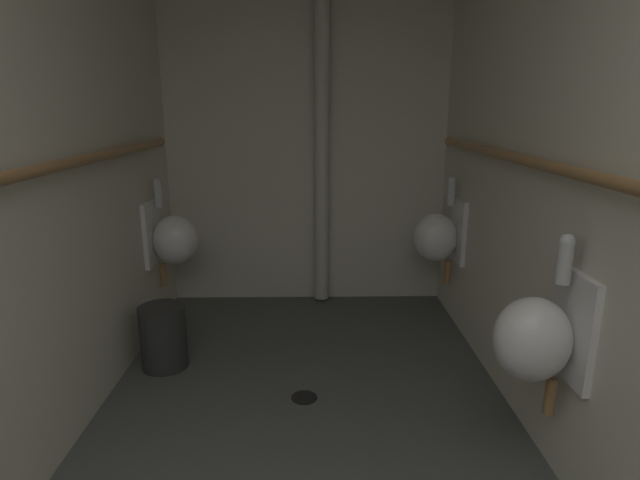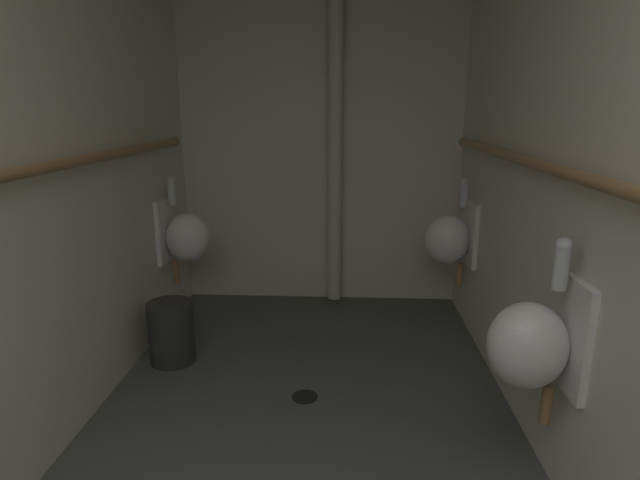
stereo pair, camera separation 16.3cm
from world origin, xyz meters
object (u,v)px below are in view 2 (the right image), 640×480
at_px(urinal_right_mid, 533,343).
at_px(urinal_right_far, 451,238).
at_px(waste_bin, 171,332).
at_px(standpipe_back_wall, 335,136).
at_px(floor_drain, 305,396).
at_px(urinal_left_mid, 185,236).

xyz_separation_m(urinal_right_mid, urinal_right_far, (0.00, 1.59, 0.00)).
bearing_deg(waste_bin, standpipe_back_wall, 47.68).
relative_size(urinal_right_mid, standpipe_back_wall, 0.30).
height_order(urinal_right_mid, urinal_right_far, same).
bearing_deg(floor_drain, urinal_right_far, 46.74).
xyz_separation_m(urinal_right_far, waste_bin, (-1.76, -0.62, -0.45)).
bearing_deg(waste_bin, floor_drain, -23.41).
relative_size(urinal_left_mid, standpipe_back_wall, 0.30).
relative_size(urinal_right_far, floor_drain, 5.39).
relative_size(urinal_right_far, standpipe_back_wall, 0.30).
height_order(urinal_right_far, floor_drain, urinal_right_far).
bearing_deg(urinal_left_mid, floor_drain, -46.21).
distance_m(urinal_left_mid, standpipe_back_wall, 1.31).
bearing_deg(urinal_left_mid, urinal_right_far, 1.07).
distance_m(urinal_right_mid, standpipe_back_wall, 2.28).
height_order(urinal_right_mid, waste_bin, urinal_right_mid).
bearing_deg(waste_bin, urinal_right_mid, -28.92).
height_order(urinal_left_mid, standpipe_back_wall, standpipe_back_wall).
height_order(urinal_left_mid, floor_drain, urinal_left_mid).
distance_m(urinal_left_mid, floor_drain, 1.46).
xyz_separation_m(standpipe_back_wall, waste_bin, (-0.96, -1.05, -1.11)).
distance_m(urinal_left_mid, urinal_right_far, 1.83).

